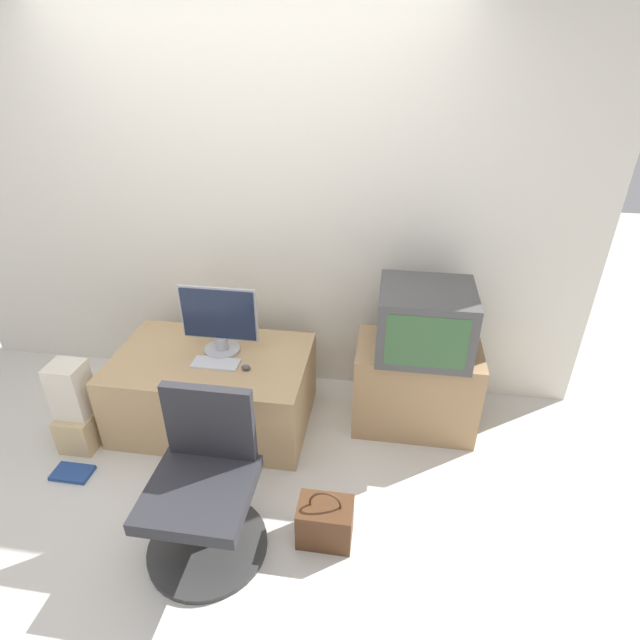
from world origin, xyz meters
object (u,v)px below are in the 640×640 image
office_chair (204,492)px  keyboard (216,363)px  book (72,473)px  crt_tv (425,321)px  cardboard_box_lower (82,427)px  mouse (246,368)px  handbag (325,522)px  main_monitor (219,321)px

office_chair → keyboard: bearing=104.1°
book → keyboard: bearing=35.1°
crt_tv → book: size_ratio=2.44×
office_chair → cardboard_box_lower: bearing=151.5°
mouse → book: size_ratio=0.24×
handbag → cardboard_box_lower: bearing=163.8°
main_monitor → book: main_monitor is taller
main_monitor → mouse: 0.34m
mouse → handbag: size_ratio=0.17×
mouse → handbag: 0.99m
keyboard → handbag: bearing=-43.0°
keyboard → cardboard_box_lower: bearing=-162.5°
cardboard_box_lower → office_chair: bearing=-28.5°
mouse → handbag: bearing=-50.2°
office_chair → handbag: bearing=9.1°
crt_tv → office_chair: bearing=-134.7°
handbag → book: size_ratio=1.46×
keyboard → mouse: (0.20, -0.03, 0.01)m
keyboard → crt_tv: bearing=10.2°
book → office_chair: bearing=-16.9°
main_monitor → mouse: bearing=-41.8°
keyboard → crt_tv: crt_tv is taller
office_chair → book: bearing=163.1°
handbag → main_monitor: bearing=131.8°
office_chair → book: office_chair is taller
main_monitor → keyboard: size_ratio=1.70×
main_monitor → keyboard: (0.01, -0.16, -0.21)m
keyboard → handbag: 1.13m
cardboard_box_lower → keyboard: bearing=17.5°
crt_tv → office_chair: 1.53m
mouse → cardboard_box_lower: bearing=-167.3°
main_monitor → crt_tv: (1.24, 0.07, 0.07)m
keyboard → handbag: (0.78, -0.72, -0.39)m
office_chair → cardboard_box_lower: office_chair is taller
crt_tv → office_chair: crt_tv is taller
cardboard_box_lower → book: 0.30m
book → handbag: bearing=-7.4°
mouse → crt_tv: size_ratio=0.10×
mouse → keyboard: bearing=171.5°
main_monitor → crt_tv: bearing=3.1°
main_monitor → keyboard: bearing=-86.8°
cardboard_box_lower → handbag: (1.60, -0.47, 0.00)m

